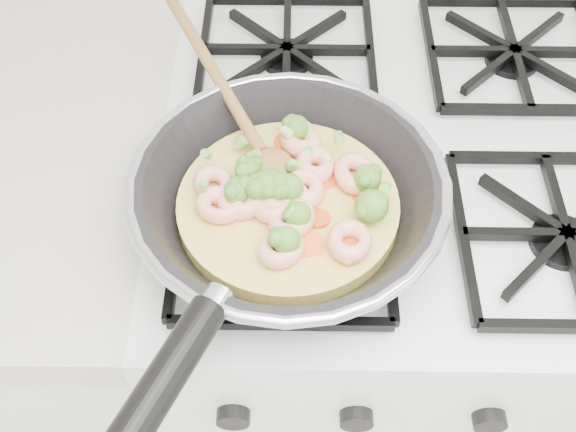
{
  "coord_description": "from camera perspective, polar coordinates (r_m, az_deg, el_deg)",
  "views": [
    {
      "loc": [
        -0.14,
        1.1,
        1.52
      ],
      "look_at": [
        -0.14,
        1.56,
        0.93
      ],
      "focal_mm": 44.17,
      "sensor_mm": 36.0,
      "label": 1
    }
  ],
  "objects": [
    {
      "name": "stove",
      "position": [
        1.22,
        6.95,
        -8.55
      ],
      "size": [
        0.6,
        0.6,
        0.92
      ],
      "color": "white",
      "rests_on": "ground"
    },
    {
      "name": "skillet",
      "position": [
        0.72,
        -0.17,
        1.29
      ],
      "size": [
        0.33,
        0.6,
        0.09
      ],
      "rotation": [
        0.0,
        0.0,
        0.34
      ],
      "color": "black",
      "rests_on": "stove"
    }
  ]
}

